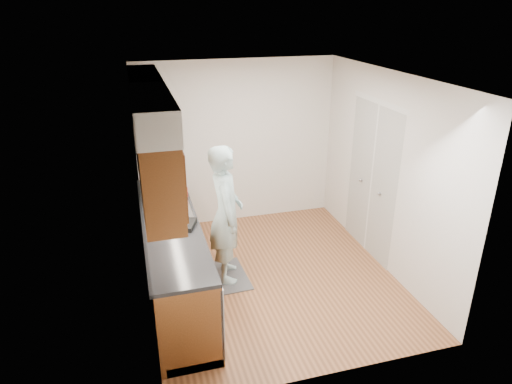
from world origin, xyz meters
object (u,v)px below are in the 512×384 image
(soap_bottle_a, at_px, (153,190))
(soda_can, at_px, (185,192))
(soap_bottle_b, at_px, (169,186))
(soap_bottle_c, at_px, (156,185))
(person, at_px, (226,205))
(dish_rack, at_px, (180,224))

(soap_bottle_a, bearing_deg, soda_can, 2.35)
(soap_bottle_b, relative_size, soap_bottle_c, 1.22)
(person, bearing_deg, soap_bottle_c, 50.68)
(soap_bottle_b, height_order, soap_bottle_c, soap_bottle_b)
(person, relative_size, soap_bottle_b, 9.31)
(soap_bottle_a, xyz_separation_m, soap_bottle_b, (0.21, 0.20, -0.04))
(person, distance_m, dish_rack, 0.66)
(person, relative_size, dish_rack, 5.88)
(soap_bottle_a, distance_m, dish_rack, 0.84)
(soap_bottle_c, bearing_deg, dish_rack, -81.25)
(soap_bottle_a, xyz_separation_m, soda_can, (0.40, 0.02, -0.08))
(soda_can, relative_size, dish_rack, 0.38)
(soap_bottle_b, bearing_deg, soap_bottle_c, 145.48)
(soap_bottle_c, bearing_deg, person, -46.50)
(person, height_order, dish_rack, person)
(soda_can, bearing_deg, dish_rack, -101.90)
(soda_can, bearing_deg, person, -50.76)
(soda_can, bearing_deg, soap_bottle_b, 135.62)
(person, xyz_separation_m, soap_bottle_c, (-0.76, 0.80, 0.03))
(person, distance_m, soda_can, 0.66)
(soap_bottle_a, height_order, soap_bottle_b, soap_bottle_a)
(person, bearing_deg, soap_bottle_b, 48.22)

